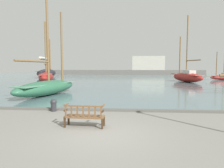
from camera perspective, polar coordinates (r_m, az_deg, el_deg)
ground_plane at (r=7.50m, az=-3.26°, el=-14.04°), size 160.00×160.00×0.00m
harbor_water at (r=51.10m, az=3.48°, el=2.05°), size 100.00×80.00×0.08m
quay_edge_kerb at (r=11.18m, az=-0.55°, el=-7.42°), size 40.00×0.30×0.12m
park_bench at (r=8.26m, az=-7.90°, el=-8.92°), size 1.62×0.60×0.92m
sailboat_far_port at (r=43.52m, az=29.46°, el=1.84°), size 7.04×3.49×6.97m
sailboat_distant_harbor at (r=49.85m, az=-18.11°, el=3.21°), size 4.97×11.90×13.05m
sailboat_mid_port at (r=34.64m, az=20.64°, el=2.11°), size 4.14×8.98×10.66m
sailboat_centre_channel at (r=17.90m, az=-17.92°, el=-0.61°), size 3.68×8.08×8.84m
sailboat_mid_starboard at (r=34.11m, az=-18.32°, el=2.04°), size 4.74×8.60×9.65m
mooring_bollard at (r=11.51m, az=-16.35°, el=-5.65°), size 0.34×0.34×0.68m
far_breakwater at (r=65.64m, az=5.83°, el=4.15°), size 50.71×2.40×6.10m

